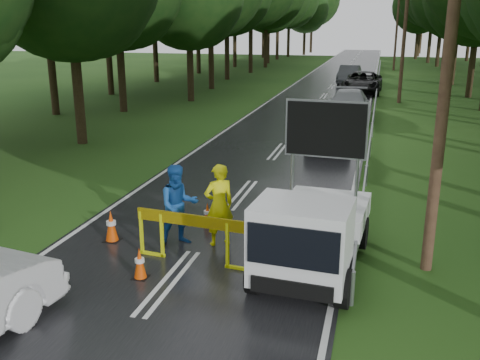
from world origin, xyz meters
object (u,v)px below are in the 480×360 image
(civilian, at_px, (179,205))
(queue_car_second, at_px, (348,105))
(officer, at_px, (219,205))
(queue_car_fourth, at_px, (349,74))
(queue_car_third, at_px, (362,83))
(work_truck, at_px, (312,231))
(queue_car_first, at_px, (327,127))
(barrier, at_px, (194,227))

(civilian, xyz_separation_m, queue_car_second, (2.79, 18.87, -0.21))
(officer, distance_m, queue_car_fourth, 36.99)
(queue_car_third, bearing_deg, work_truck, -87.53)
(queue_car_first, relative_size, queue_car_third, 0.82)
(queue_car_second, bearing_deg, civilian, -98.84)
(work_truck, xyz_separation_m, civilian, (-3.28, 0.73, 0.04))
(work_truck, relative_size, queue_car_fourth, 0.96)
(officer, bearing_deg, barrier, 39.48)
(queue_car_fourth, bearing_deg, barrier, -88.70)
(barrier, height_order, civilian, civilian)
(queue_car_second, distance_m, queue_car_fourth, 18.36)
(barrier, distance_m, civilian, 1.16)
(queue_car_third, bearing_deg, officer, -91.94)
(queue_car_first, height_order, queue_car_second, queue_car_first)
(queue_car_fourth, bearing_deg, queue_car_second, -83.76)
(civilian, xyz_separation_m, queue_car_third, (3.10, 30.44, -0.18))
(civilian, distance_m, queue_car_third, 30.60)
(civilian, distance_m, queue_car_fourth, 37.23)
(queue_car_third, bearing_deg, barrier, -92.24)
(work_truck, xyz_separation_m, queue_car_second, (-0.49, 19.59, -0.17))
(work_truck, xyz_separation_m, barrier, (-2.58, -0.19, -0.09))
(civilian, bearing_deg, queue_car_second, 47.28)
(civilian, relative_size, queue_car_fourth, 0.42)
(work_truck, xyz_separation_m, queue_car_first, (-0.96, 12.60, -0.14))
(work_truck, height_order, queue_car_fourth, work_truck)
(officer, xyz_separation_m, queue_car_third, (2.16, 30.23, -0.20))
(queue_car_second, bearing_deg, barrier, -96.46)
(barrier, distance_m, queue_car_fourth, 38.12)
(civilian, height_order, queue_car_third, civilian)
(officer, height_order, civilian, officer)
(queue_car_third, bearing_deg, queue_car_first, -90.28)
(queue_car_fourth, bearing_deg, queue_car_first, -85.80)
(civilian, height_order, queue_car_second, civilian)
(work_truck, xyz_separation_m, queue_car_third, (-0.18, 31.17, -0.14))
(civilian, height_order, queue_car_first, civilian)
(barrier, relative_size, officer, 1.37)
(barrier, height_order, queue_car_first, queue_car_first)
(work_truck, distance_m, queue_car_third, 31.17)
(barrier, xyz_separation_m, queue_car_second, (2.09, 19.79, -0.08))
(officer, xyz_separation_m, queue_car_fourth, (0.75, 36.98, -0.23))
(work_truck, relative_size, officer, 2.25)
(queue_car_fourth, bearing_deg, queue_car_third, -75.41)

